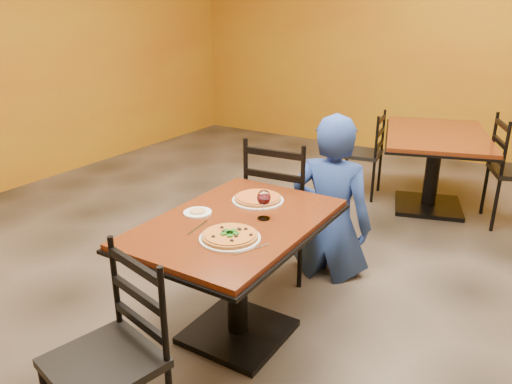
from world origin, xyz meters
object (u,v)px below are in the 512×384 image
Objects in this scene: diner at (332,196)px; plate_main at (230,238)px; table_second at (435,152)px; chair_second_left at (361,154)px; pizza_far at (258,198)px; side_plate at (198,213)px; chair_main_near at (104,364)px; pizza_main at (230,235)px; chair_main_far at (285,204)px; plate_far at (258,200)px; table_main at (237,251)px; wine_glass at (264,203)px.

diner is 1.23m from plate_main.
chair_second_left reaches higher than table_second.
pizza_far reaches higher than side_plate.
pizza_main is (0.12, 0.75, 0.31)m from chair_main_near.
chair_main_far is 0.62m from plate_far.
chair_second_left reaches higher than table_main.
table_main is 2.69m from table_second.
table_main is at bearing -2.64° from chair_second_left.
plate_far is at bearing -102.33° from table_second.
table_main is 1.02m from diner.
wine_glass is at bearing -97.74° from table_second.
plate_main is 0.02m from pizza_main.
side_plate is at bearing 152.97° from pizza_main.
plate_far is (-0.03, 1.26, 0.30)m from chair_main_near.
table_main and table_second have the same top height.
chair_main_near is at bearing -4.38° from chair_second_left.
chair_main_far is 3.30× the size of plate_far.
wine_glass is at bearing -51.40° from pizza_far.
diner is (0.14, 1.01, 0.04)m from table_main.
chair_main_far is 1.14m from pizza_main.
wine_glass is (-0.02, -0.91, 0.25)m from diner.
pizza_main is at bearing -73.41° from pizza_far.
pizza_main reaches higher than table_second.
chair_main_near is 5.07× the size of wine_glass.
chair_main_near is 3.62m from chair_second_left.
pizza_far is 1.75× the size of side_plate.
pizza_main reaches higher than side_plate.
plate_far is at bearing 106.59° from plate_main.
chair_second_left is 2.38m from plate_far.
chair_main_near is 0.77× the size of diner.
chair_main_far reaches higher than table_main.
plate_main is at bearing 98.97° from chair_main_far.
diner is at bearing -159.85° from chair_main_far.
plate_far is at bearing -3.08° from chair_second_left.
chair_main_far reaches higher than chair_main_near.
chair_main_near is 1.83m from chair_main_far.
side_plate reaches higher than table_main.
table_second is 1.89m from chair_main_far.
table_main is 3.97× the size of plate_main.
diner is at bearing 88.85° from wine_glass.
chair_main_near is 1.00m from side_plate.
pizza_main is (-0.36, -2.87, 0.21)m from table_second.
chair_main_far is at bearing 85.40° from side_plate.
diner reaches higher than chair_main_far.
chair_main_near is at bearing -88.58° from pizza_far.
table_second is at bearing 81.79° from chair_second_left.
pizza_main is 0.32m from wine_glass.
plate_far is at bearing 180.00° from pizza_far.
table_second is 9.85× the size of side_plate.
wine_glass is at bearing 105.03° from chair_main_far.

